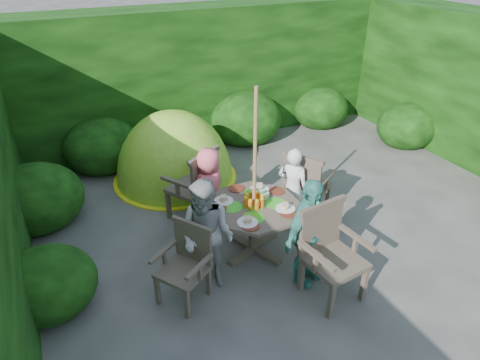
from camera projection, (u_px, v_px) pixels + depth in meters
name	position (u px, v px, depth m)	size (l,w,h in m)	color
ground	(314.00, 237.00, 5.85)	(60.00, 60.00, 0.00)	#44423D
hedge_enclosure	(270.00, 119.00, 6.28)	(9.00, 9.00, 2.50)	black
patio_table	(254.00, 212.00, 5.32)	(1.56, 1.56, 0.84)	#443A2D
parasol_pole	(255.00, 177.00, 5.06)	(0.04, 0.04, 2.20)	olive
garden_chair_right	(306.00, 184.00, 6.03)	(0.77, 0.79, 1.00)	#443A2D
garden_chair_left	(186.00, 263.00, 4.68)	(0.68, 0.69, 0.88)	#443A2D
garden_chair_back	(196.00, 184.00, 5.98)	(0.82, 0.79, 1.04)	#443A2D
garden_chair_front	(330.00, 251.00, 4.70)	(0.70, 0.63, 1.06)	#443A2D
child_right	(292.00, 188.00, 5.82)	(0.43, 0.28, 1.19)	white
child_left	(207.00, 235.00, 4.76)	(0.66, 0.51, 1.36)	#A2A39E
child_back	(209.00, 189.00, 5.78)	(0.59, 0.38, 1.20)	#F56576
child_front	(308.00, 233.00, 4.80)	(0.80, 0.33, 1.36)	teal
dome_tent	(176.00, 178.00, 7.27)	(2.24, 2.24, 2.36)	#87B823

